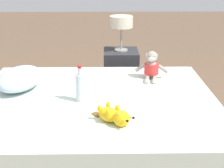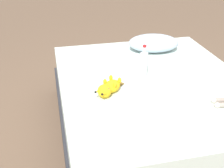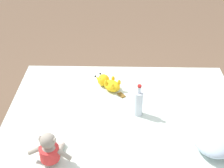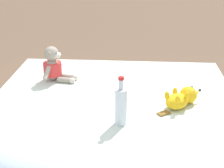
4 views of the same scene
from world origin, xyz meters
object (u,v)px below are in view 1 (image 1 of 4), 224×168
object	(u,v)px
bed	(96,129)
bedside_lamp	(121,23)
glass_bottle	(80,87)
plush_yellow_creature	(114,116)
pillow	(20,78)
nightstand	(121,75)
plush_monkey	(151,67)

from	to	relation	value
bed	bedside_lamp	size ratio (longest dim) A/B	4.98
glass_bottle	bedside_lamp	distance (m)	1.30
bed	glass_bottle	bearing A→B (deg)	117.79
plush_yellow_creature	glass_bottle	size ratio (longest dim) A/B	1.03
pillow	nightstand	xyz separation A→B (m)	(0.97, -0.83, -0.31)
pillow	glass_bottle	world-z (taller)	glass_bottle
bed	bedside_lamp	distance (m)	1.34
pillow	plush_monkey	xyz separation A→B (m)	(0.21, -1.06, 0.02)
plush_monkey	bedside_lamp	world-z (taller)	bedside_lamp
glass_bottle	nightstand	bearing A→B (deg)	-15.47
bed	plush_yellow_creature	distance (m)	0.52
plush_yellow_creature	nightstand	bearing A→B (deg)	-3.93
bed	bedside_lamp	world-z (taller)	bedside_lamp
pillow	bed	bearing A→B (deg)	-109.43
glass_bottle	bedside_lamp	xyz separation A→B (m)	(1.23, -0.34, 0.23)
glass_bottle	nightstand	distance (m)	1.32
nightstand	plush_yellow_creature	bearing A→B (deg)	176.07
plush_monkey	plush_yellow_creature	distance (m)	0.88
plush_monkey	plush_yellow_creature	bearing A→B (deg)	157.72
plush_monkey	nightstand	size ratio (longest dim) A/B	0.52
bed	plush_yellow_creature	world-z (taller)	plush_yellow_creature
glass_bottle	bedside_lamp	size ratio (longest dim) A/B	0.71
plush_monkey	glass_bottle	world-z (taller)	glass_bottle
plush_yellow_creature	glass_bottle	bearing A→B (deg)	34.54
plush_yellow_creature	plush_monkey	bearing A→B (deg)	-22.28
bed	plush_yellow_creature	bearing A→B (deg)	-161.39
bed	plush_yellow_creature	xyz separation A→B (m)	(-0.39, -0.13, 0.31)
pillow	glass_bottle	bearing A→B (deg)	-118.11
pillow	nightstand	distance (m)	1.31
plush_yellow_creature	nightstand	world-z (taller)	plush_yellow_creature
bed	plush_monkey	world-z (taller)	plush_monkey
bedside_lamp	nightstand	bearing A→B (deg)	90.00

